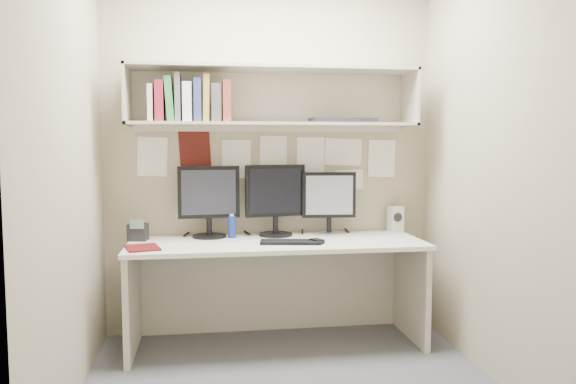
{
  "coord_description": "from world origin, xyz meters",
  "views": [
    {
      "loc": [
        -0.48,
        -3.12,
        1.4
      ],
      "look_at": [
        0.03,
        0.35,
        1.09
      ],
      "focal_mm": 35.0,
      "sensor_mm": 36.0,
      "label": 1
    }
  ],
  "objects": [
    {
      "name": "book_stack",
      "position": [
        -0.57,
        0.76,
        1.68
      ],
      "size": [
        0.54,
        0.2,
        0.32
      ],
      "color": "silver",
      "rests_on": "overhead_hutch"
    },
    {
      "name": "blue_bottle",
      "position": [
        -0.3,
        0.82,
        0.81
      ],
      "size": [
        0.05,
        0.05,
        0.17
      ],
      "color": "navy",
      "rests_on": "desk"
    },
    {
      "name": "desk",
      "position": [
        0.0,
        0.65,
        0.37
      ],
      "size": [
        2.0,
        0.7,
        0.73
      ],
      "color": "silver",
      "rests_on": "floor"
    },
    {
      "name": "desk_phone",
      "position": [
        -0.94,
        0.8,
        0.79
      ],
      "size": [
        0.14,
        0.13,
        0.15
      ],
      "rotation": [
        0.0,
        0.0,
        -0.19
      ],
      "color": "black",
      "rests_on": "desk"
    },
    {
      "name": "floor",
      "position": [
        0.0,
        0.0,
        0.0
      ],
      "size": [
        2.4,
        2.0,
        0.01
      ],
      "primitive_type": "cube",
      "color": "#4B4B50",
      "rests_on": "ground"
    },
    {
      "name": "wall_right",
      "position": [
        1.2,
        0.0,
        1.3
      ],
      "size": [
        0.02,
        2.0,
        2.6
      ],
      "primitive_type": "cube",
      "color": "tan",
      "rests_on": "ground"
    },
    {
      "name": "maroon_notebook",
      "position": [
        -0.88,
        0.48,
        0.74
      ],
      "size": [
        0.25,
        0.28,
        0.01
      ],
      "primitive_type": "cube",
      "rotation": [
        0.0,
        0.0,
        0.25
      ],
      "color": "#500D0E",
      "rests_on": "desk"
    },
    {
      "name": "mouse",
      "position": [
        0.25,
        0.51,
        0.74
      ],
      "size": [
        0.1,
        0.11,
        0.03
      ],
      "primitive_type": "cube",
      "rotation": [
        0.0,
        0.0,
        0.48
      ],
      "color": "black",
      "rests_on": "desk"
    },
    {
      "name": "keyboard",
      "position": [
        0.08,
        0.53,
        0.74
      ],
      "size": [
        0.42,
        0.21,
        0.02
      ],
      "primitive_type": "cube",
      "rotation": [
        0.0,
        0.0,
        -0.16
      ],
      "color": "black",
      "rests_on": "desk"
    },
    {
      "name": "hutch_tray",
      "position": [
        0.49,
        0.77,
        1.56
      ],
      "size": [
        0.47,
        0.21,
        0.03
      ],
      "primitive_type": "cube",
      "rotation": [
        0.0,
        0.0,
        0.07
      ],
      "color": "black",
      "rests_on": "overhead_hutch"
    },
    {
      "name": "monitor_center",
      "position": [
        0.02,
        0.87,
        1.01
      ],
      "size": [
        0.44,
        0.24,
        0.51
      ],
      "rotation": [
        0.0,
        0.0,
        0.17
      ],
      "color": "black",
      "rests_on": "desk"
    },
    {
      "name": "monitor_left",
      "position": [
        -0.45,
        0.87,
        1.0
      ],
      "size": [
        0.44,
        0.24,
        0.51
      ],
      "rotation": [
        0.0,
        0.0,
        0.07
      ],
      "color": "black",
      "rests_on": "desk"
    },
    {
      "name": "monitor_right",
      "position": [
        0.41,
        0.87,
        0.98
      ],
      "size": [
        0.39,
        0.22,
        0.46
      ],
      "rotation": [
        0.0,
        0.0,
        -0.08
      ],
      "color": "#A5A5AA",
      "rests_on": "desk"
    },
    {
      "name": "wall_front",
      "position": [
        0.0,
        -1.0,
        1.3
      ],
      "size": [
        2.4,
        0.02,
        2.6
      ],
      "primitive_type": "cube",
      "color": "tan",
      "rests_on": "ground"
    },
    {
      "name": "wall_left",
      "position": [
        -1.2,
        0.0,
        1.3
      ],
      "size": [
        0.02,
        2.0,
        2.6
      ],
      "primitive_type": "cube",
      "color": "tan",
      "rests_on": "ground"
    },
    {
      "name": "pinned_papers",
      "position": [
        0.0,
        0.99,
        1.25
      ],
      "size": [
        1.92,
        0.01,
        0.48
      ],
      "primitive_type": null,
      "color": "white",
      "rests_on": "wall_back"
    },
    {
      "name": "speaker",
      "position": [
        0.94,
        0.91,
        0.83
      ],
      "size": [
        0.11,
        0.11,
        0.19
      ],
      "rotation": [
        0.0,
        0.0,
        0.16
      ],
      "color": "beige",
      "rests_on": "desk"
    },
    {
      "name": "wall_back",
      "position": [
        0.0,
        1.0,
        1.3
      ],
      "size": [
        2.4,
        0.02,
        2.6
      ],
      "primitive_type": "cube",
      "color": "tan",
      "rests_on": "ground"
    },
    {
      "name": "overhead_hutch",
      "position": [
        0.0,
        0.86,
        1.72
      ],
      "size": [
        2.0,
        0.38,
        0.4
      ],
      "color": "beige",
      "rests_on": "wall_back"
    }
  ]
}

